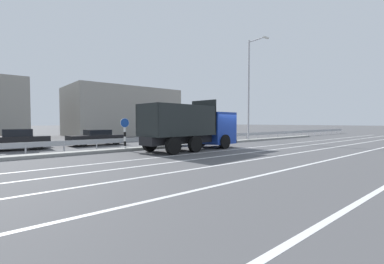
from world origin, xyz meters
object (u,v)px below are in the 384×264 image
dump_truck (201,130)px  parked_car_4 (96,137)px  street_lamp_1 (250,86)px  parked_car_3 (16,139)px  median_road_sign (125,134)px

dump_truck → parked_car_4: (-4.73, 7.94, -0.68)m
parked_car_4 → street_lamp_1: bearing=-114.1°
dump_truck → parked_car_3: (-10.41, 7.63, -0.61)m
median_road_sign → parked_car_3: bearing=137.6°
dump_truck → parked_car_4: bearing=-153.8°
dump_truck → parked_car_4: dump_truck is taller
dump_truck → street_lamp_1: street_lamp_1 is taller
street_lamp_1 → parked_car_3: (-19.06, 5.42, -4.82)m
median_road_sign → street_lamp_1: (13.41, -0.27, 4.42)m
street_lamp_1 → parked_car_4: bearing=156.8°
street_lamp_1 → parked_car_3: street_lamp_1 is taller
median_road_sign → street_lamp_1: size_ratio=0.22×
median_road_sign → parked_car_4: bearing=89.7°
median_road_sign → parked_car_4: size_ratio=0.50×
dump_truck → parked_car_4: 9.27m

